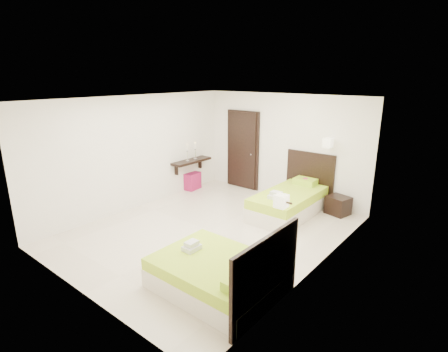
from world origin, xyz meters
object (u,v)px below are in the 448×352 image
Objects in this scene: bed_single at (291,201)px; bed_double at (220,274)px; nightstand at (338,205)px; ottoman at (190,180)px.

bed_double is at bearing -78.71° from bed_single.
bed_single is 4.37× the size of nightstand.
bed_double is 3.91m from nightstand.
bed_single reaches higher than nightstand.
ottoman is at bearing -154.46° from nightstand.
bed_single reaches higher than bed_double.
ottoman is (-3.04, -0.13, -0.07)m from bed_single.
nightstand is 1.01× the size of ottoman.
nightstand is 3.96m from ottoman.
bed_single is at bearing -127.98° from nightstand.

